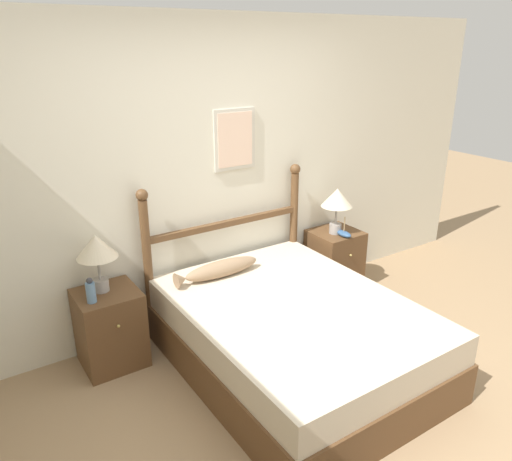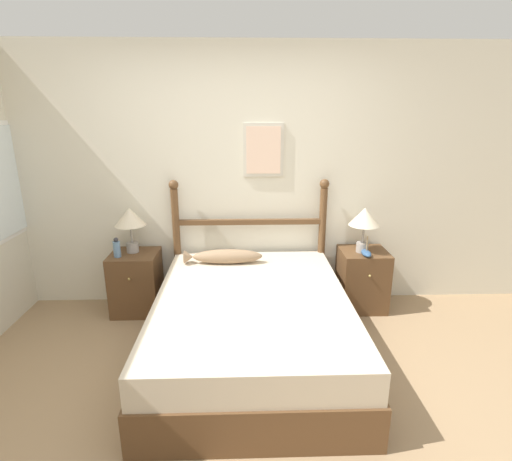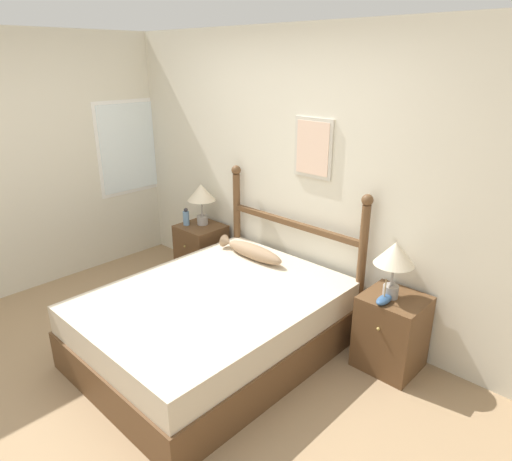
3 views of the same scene
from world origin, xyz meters
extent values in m
plane|color=#9E7F5B|center=(0.00, 0.00, 0.00)|extent=(16.00, 16.00, 0.00)
cube|color=beige|center=(0.00, 1.73, 1.27)|extent=(6.40, 0.06, 2.55)
cube|color=beige|center=(0.28, 1.69, 1.56)|extent=(0.39, 0.02, 0.51)
cube|color=beige|center=(0.28, 1.68, 1.56)|extent=(0.33, 0.01, 0.45)
cube|color=brown|center=(0.14, 0.64, 0.16)|extent=(1.53, 2.02, 0.31)
cube|color=beige|center=(0.14, 0.64, 0.43)|extent=(1.49, 1.98, 0.23)
cylinder|color=brown|center=(-0.59, 1.62, 0.60)|extent=(0.07, 0.07, 1.20)
sphere|color=brown|center=(-0.59, 1.62, 1.24)|extent=(0.09, 0.09, 0.09)
cylinder|color=brown|center=(0.87, 1.62, 0.60)|extent=(0.07, 0.07, 1.20)
sphere|color=brown|center=(0.87, 1.62, 1.24)|extent=(0.09, 0.09, 0.09)
cube|color=brown|center=(0.14, 1.62, 0.87)|extent=(1.46, 0.05, 0.05)
cube|color=brown|center=(-0.98, 1.46, 0.30)|extent=(0.45, 0.42, 0.61)
sphere|color=tan|center=(-0.98, 1.24, 0.44)|extent=(0.02, 0.02, 0.02)
cube|color=brown|center=(1.27, 1.46, 0.30)|extent=(0.45, 0.42, 0.61)
sphere|color=tan|center=(1.27, 1.24, 0.44)|extent=(0.02, 0.02, 0.02)
cylinder|color=gray|center=(-1.00, 1.50, 0.65)|extent=(0.12, 0.12, 0.10)
cylinder|color=gray|center=(-1.00, 1.50, 0.79)|extent=(0.02, 0.02, 0.18)
cone|color=beige|center=(-1.00, 1.50, 0.96)|extent=(0.29, 0.29, 0.17)
cylinder|color=gray|center=(1.23, 1.43, 0.65)|extent=(0.12, 0.12, 0.10)
cylinder|color=gray|center=(1.23, 1.43, 0.79)|extent=(0.02, 0.02, 0.18)
cone|color=beige|center=(1.23, 1.43, 0.96)|extent=(0.29, 0.29, 0.17)
cylinder|color=#668CB2|center=(-1.11, 1.37, 0.68)|extent=(0.07, 0.07, 0.15)
sphere|color=#333338|center=(-1.11, 1.37, 0.77)|extent=(0.04, 0.04, 0.04)
ellipsoid|color=#335684|center=(1.24, 1.32, 0.63)|extent=(0.08, 0.18, 0.05)
cylinder|color=#997F56|center=(1.24, 1.32, 0.73)|extent=(0.01, 0.01, 0.14)
ellipsoid|color=#997A5B|center=(-0.07, 1.33, 0.61)|extent=(0.65, 0.14, 0.14)
cone|color=#997A5B|center=(-0.44, 1.33, 0.61)|extent=(0.09, 0.12, 0.12)
camera|label=1|loc=(-1.86, -1.86, 2.34)|focal=35.00mm
camera|label=2|loc=(0.08, -2.19, 1.94)|focal=28.00mm
camera|label=3|loc=(2.57, -1.44, 2.28)|focal=32.00mm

